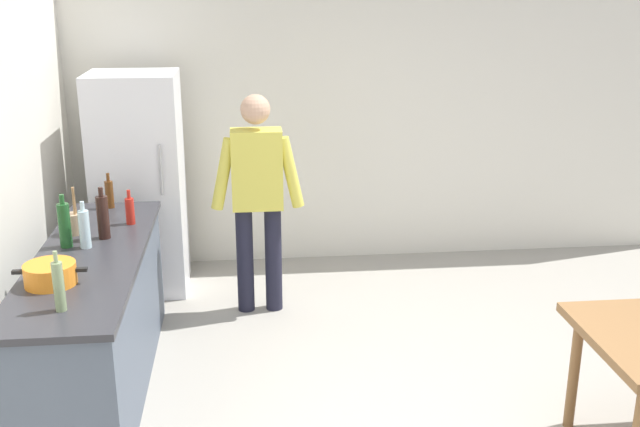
# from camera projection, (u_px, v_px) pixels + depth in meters

# --- Properties ---
(wall_back) EXTENTS (6.40, 0.12, 2.70)m
(wall_back) POSITION_uv_depth(u_px,v_px,m) (359.00, 112.00, 6.65)
(wall_back) COLOR silver
(wall_back) RESTS_ON ground_plane
(kitchen_counter) EXTENTS (0.64, 2.20, 0.90)m
(kitchen_counter) POSITION_uv_depth(u_px,v_px,m) (96.00, 321.00, 4.65)
(kitchen_counter) COLOR #4C5666
(kitchen_counter) RESTS_ON ground_plane
(refrigerator) EXTENTS (0.70, 0.67, 1.80)m
(refrigerator) POSITION_uv_depth(u_px,v_px,m) (139.00, 184.00, 6.04)
(refrigerator) COLOR white
(refrigerator) RESTS_ON ground_plane
(person) EXTENTS (0.70, 0.22, 1.70)m
(person) POSITION_uv_depth(u_px,v_px,m) (257.00, 190.00, 5.58)
(person) COLOR #1E1E2D
(person) RESTS_ON ground_plane
(cooking_pot) EXTENTS (0.40, 0.28, 0.12)m
(cooking_pot) POSITION_uv_depth(u_px,v_px,m) (50.00, 274.00, 4.05)
(cooking_pot) COLOR orange
(cooking_pot) RESTS_ON kitchen_counter
(utensil_jar) EXTENTS (0.11, 0.11, 0.32)m
(utensil_jar) POSITION_uv_depth(u_px,v_px,m) (74.00, 223.00, 4.84)
(utensil_jar) COLOR tan
(utensil_jar) RESTS_ON kitchen_counter
(bottle_sauce_red) EXTENTS (0.06, 0.06, 0.24)m
(bottle_sauce_red) POSITION_uv_depth(u_px,v_px,m) (130.00, 210.00, 5.04)
(bottle_sauce_red) COLOR #B22319
(bottle_sauce_red) RESTS_ON kitchen_counter
(bottle_water_clear) EXTENTS (0.07, 0.07, 0.30)m
(bottle_water_clear) POSITION_uv_depth(u_px,v_px,m) (84.00, 229.00, 4.59)
(bottle_water_clear) COLOR silver
(bottle_water_clear) RESTS_ON kitchen_counter
(bottle_wine_green) EXTENTS (0.08, 0.08, 0.34)m
(bottle_wine_green) POSITION_uv_depth(u_px,v_px,m) (65.00, 225.00, 4.60)
(bottle_wine_green) COLOR #1E5123
(bottle_wine_green) RESTS_ON kitchen_counter
(bottle_wine_dark) EXTENTS (0.08, 0.08, 0.34)m
(bottle_wine_dark) POSITION_uv_depth(u_px,v_px,m) (103.00, 217.00, 4.75)
(bottle_wine_dark) COLOR black
(bottle_wine_dark) RESTS_ON kitchen_counter
(bottle_beer_brown) EXTENTS (0.06, 0.06, 0.26)m
(bottle_beer_brown) POSITION_uv_depth(u_px,v_px,m) (109.00, 194.00, 5.39)
(bottle_beer_brown) COLOR #5B3314
(bottle_beer_brown) RESTS_ON kitchen_counter
(bottle_vinegar_tall) EXTENTS (0.06, 0.06, 0.32)m
(bottle_vinegar_tall) POSITION_uv_depth(u_px,v_px,m) (59.00, 285.00, 3.72)
(bottle_vinegar_tall) COLOR gray
(bottle_vinegar_tall) RESTS_ON kitchen_counter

